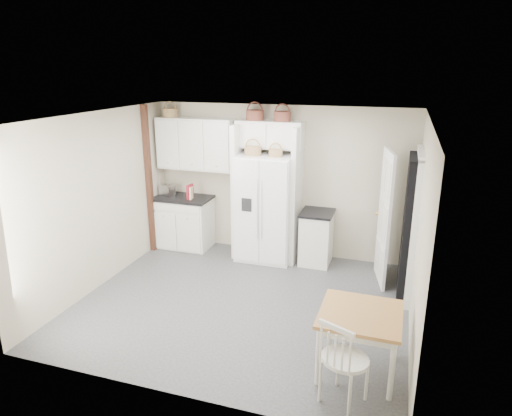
% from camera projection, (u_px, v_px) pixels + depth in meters
% --- Properties ---
extents(floor, '(4.50, 4.50, 0.00)m').
position_uv_depth(floor, '(243.00, 302.00, 6.47)').
color(floor, '#353538').
rests_on(floor, ground).
extents(ceiling, '(4.50, 4.50, 0.00)m').
position_uv_depth(ceiling, '(241.00, 117.00, 5.70)').
color(ceiling, white).
rests_on(ceiling, wall_back).
extents(wall_back, '(4.50, 0.00, 4.50)m').
position_uv_depth(wall_back, '(280.00, 181.00, 7.90)').
color(wall_back, '#B4AD8D').
rests_on(wall_back, floor).
extents(wall_left, '(0.00, 4.00, 4.00)m').
position_uv_depth(wall_left, '(99.00, 201.00, 6.74)').
color(wall_left, '#B4AD8D').
rests_on(wall_left, floor).
extents(wall_right, '(0.00, 4.00, 4.00)m').
position_uv_depth(wall_right, '(420.00, 234.00, 5.43)').
color(wall_right, '#B4AD8D').
rests_on(wall_right, floor).
extents(refrigerator, '(0.94, 0.75, 1.81)m').
position_uv_depth(refrigerator, '(266.00, 208.00, 7.75)').
color(refrigerator, white).
rests_on(refrigerator, floor).
extents(base_cab_left, '(0.98, 0.62, 0.91)m').
position_uv_depth(base_cab_left, '(184.00, 223.00, 8.39)').
color(base_cab_left, silver).
rests_on(base_cab_left, floor).
extents(base_cab_right, '(0.49, 0.59, 0.87)m').
position_uv_depth(base_cab_right, '(316.00, 238.00, 7.68)').
color(base_cab_right, silver).
rests_on(base_cab_right, floor).
extents(dining_table, '(0.87, 0.87, 0.71)m').
position_uv_depth(dining_table, '(359.00, 342.00, 4.93)').
color(dining_table, '#A47228').
rests_on(dining_table, floor).
extents(windsor_chair, '(0.61, 0.59, 0.97)m').
position_uv_depth(windsor_chair, '(345.00, 359.00, 4.44)').
color(windsor_chair, silver).
rests_on(windsor_chair, floor).
extents(counter_left, '(1.02, 0.66, 0.04)m').
position_uv_depth(counter_left, '(183.00, 198.00, 8.25)').
color(counter_left, black).
rests_on(counter_left, base_cab_left).
extents(counter_right, '(0.53, 0.63, 0.04)m').
position_uv_depth(counter_right, '(317.00, 213.00, 7.54)').
color(counter_right, black).
rests_on(counter_right, base_cab_right).
extents(toaster, '(0.32, 0.25, 0.20)m').
position_uv_depth(toaster, '(167.00, 190.00, 8.30)').
color(toaster, silver).
rests_on(toaster, counter_left).
extents(cookbook_red, '(0.07, 0.18, 0.26)m').
position_uv_depth(cookbook_red, '(190.00, 192.00, 8.08)').
color(cookbook_red, maroon).
rests_on(cookbook_red, counter_left).
extents(cookbook_cream, '(0.06, 0.15, 0.22)m').
position_uv_depth(cookbook_cream, '(191.00, 193.00, 8.08)').
color(cookbook_cream, beige).
rests_on(cookbook_cream, counter_left).
extents(basket_upper_a, '(0.27, 0.27, 0.15)m').
position_uv_depth(basket_upper_a, '(170.00, 113.00, 7.99)').
color(basket_upper_a, olive).
rests_on(basket_upper_a, upper_cabinet).
extents(basket_bridge_a, '(0.30, 0.30, 0.17)m').
position_uv_depth(basket_bridge_a, '(255.00, 115.00, 7.53)').
color(basket_bridge_a, brown).
rests_on(basket_bridge_a, bridge_cabinet).
extents(basket_bridge_b, '(0.28, 0.28, 0.16)m').
position_uv_depth(basket_bridge_b, '(282.00, 116.00, 7.39)').
color(basket_bridge_b, brown).
rests_on(basket_bridge_b, bridge_cabinet).
extents(basket_fridge_a, '(0.27, 0.27, 0.15)m').
position_uv_depth(basket_fridge_a, '(253.00, 151.00, 7.43)').
color(basket_fridge_a, olive).
rests_on(basket_fridge_a, refrigerator).
extents(basket_fridge_b, '(0.22, 0.22, 0.12)m').
position_uv_depth(basket_fridge_b, '(276.00, 153.00, 7.32)').
color(basket_fridge_b, olive).
rests_on(basket_fridge_b, refrigerator).
extents(upper_cabinet, '(1.40, 0.34, 0.90)m').
position_uv_depth(upper_cabinet, '(196.00, 144.00, 8.01)').
color(upper_cabinet, silver).
rests_on(upper_cabinet, wall_back).
extents(bridge_cabinet, '(1.12, 0.34, 0.45)m').
position_uv_depth(bridge_cabinet, '(270.00, 135.00, 7.55)').
color(bridge_cabinet, silver).
rests_on(bridge_cabinet, wall_back).
extents(fridge_panel_left, '(0.08, 0.60, 2.30)m').
position_uv_depth(fridge_panel_left, '(239.00, 191.00, 7.87)').
color(fridge_panel_left, silver).
rests_on(fridge_panel_left, floor).
extents(fridge_panel_right, '(0.08, 0.60, 2.30)m').
position_uv_depth(fridge_panel_right, '(297.00, 196.00, 7.57)').
color(fridge_panel_right, silver).
rests_on(fridge_panel_right, floor).
extents(trim_post, '(0.09, 0.09, 2.60)m').
position_uv_depth(trim_post, '(149.00, 180.00, 7.96)').
color(trim_post, black).
rests_on(trim_post, floor).
extents(doorway_void, '(0.18, 0.85, 2.05)m').
position_uv_depth(doorway_void, '(409.00, 228.00, 6.44)').
color(doorway_void, black).
rests_on(doorway_void, floor).
extents(door_slab, '(0.21, 0.79, 2.05)m').
position_uv_depth(door_slab, '(384.00, 218.00, 6.85)').
color(door_slab, white).
rests_on(door_slab, floor).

